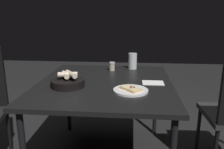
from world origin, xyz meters
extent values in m
cube|color=black|center=(0.00, 0.00, 0.69)|extent=(1.02, 1.12, 0.03)
cylinder|color=black|center=(-0.45, 0.50, 0.34)|extent=(0.04, 0.04, 0.67)
cylinder|color=black|center=(0.45, 0.50, 0.34)|extent=(0.04, 0.04, 0.67)
cylinder|color=white|center=(0.20, -0.21, 0.71)|extent=(0.24, 0.24, 0.01)
cube|color=tan|center=(0.20, -0.21, 0.72)|extent=(0.16, 0.16, 0.01)
cube|color=beige|center=(0.20, -0.21, 0.73)|extent=(0.15, 0.15, 0.01)
sphere|color=brown|center=(0.20, -0.20, 0.73)|extent=(0.02, 0.02, 0.02)
sphere|color=brown|center=(0.20, -0.23, 0.73)|extent=(0.02, 0.02, 0.02)
sphere|color=brown|center=(0.22, -0.21, 0.73)|extent=(0.02, 0.02, 0.02)
cylinder|color=black|center=(-0.26, -0.14, 0.73)|extent=(0.24, 0.24, 0.05)
cylinder|color=beige|center=(-0.25, -0.13, 0.79)|extent=(0.14, 0.06, 0.04)
cylinder|color=beige|center=(-0.23, -0.14, 0.79)|extent=(0.11, 0.13, 0.04)
cylinder|color=beige|center=(-0.27, -0.13, 0.78)|extent=(0.09, 0.12, 0.04)
cylinder|color=red|center=(-0.20, -0.15, 0.72)|extent=(0.06, 0.06, 0.03)
cylinder|color=silver|center=(0.21, 0.45, 0.77)|extent=(0.08, 0.08, 0.15)
cylinder|color=orange|center=(0.21, 0.45, 0.75)|extent=(0.07, 0.07, 0.10)
cylinder|color=#BFB299|center=(0.02, 0.36, 0.73)|extent=(0.05, 0.05, 0.06)
cylinder|color=maroon|center=(0.02, 0.36, 0.72)|extent=(0.04, 0.04, 0.03)
cylinder|color=#B7B7BC|center=(0.02, 0.36, 0.77)|extent=(0.05, 0.05, 0.01)
cube|color=white|center=(0.37, 0.00, 0.70)|extent=(0.16, 0.12, 0.00)
cylinder|color=black|center=(-0.84, 0.01, 0.21)|extent=(0.03, 0.03, 0.43)
cylinder|color=black|center=(0.81, 0.22, 0.21)|extent=(0.03, 0.03, 0.42)
camera|label=1|loc=(0.21, -1.69, 1.22)|focal=37.04mm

